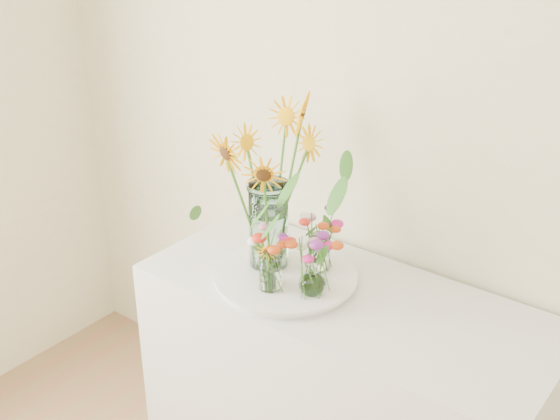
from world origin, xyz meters
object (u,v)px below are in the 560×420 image
Objects in this scene: tray at (286,278)px; mason_jar at (269,224)px; small_vase_a at (270,273)px; small_vase_c at (319,253)px; counter at (340,402)px; small_vase_b at (313,277)px.

mason_jar reaches higher than tray.
small_vase_c is at bearing 75.84° from small_vase_a.
mason_jar is 0.19m from small_vase_a.
small_vase_b is at bearing -123.36° from counter.
small_vase_a reaches higher than tray.
small_vase_c is (-0.07, 0.14, 0.00)m from small_vase_b.
mason_jar is 2.42× the size of small_vase_b.
small_vase_c is (0.07, 0.10, 0.08)m from tray.
tray is 0.17m from small_vase_b.
small_vase_a is at bearing -104.16° from small_vase_c.
mason_jar reaches higher than small_vase_a.
counter is at bearing 56.64° from small_vase_b.
small_vase_b is at bearing -62.73° from small_vase_c.
tray reaches higher than counter.
small_vase_c is (0.16, 0.08, -0.09)m from mason_jar.
tray is (-0.21, -0.05, 0.46)m from counter.
mason_jar is at bearing -153.49° from small_vase_c.
small_vase_b is (0.14, -0.05, 0.08)m from tray.
small_vase_b is 0.99× the size of small_vase_c.
small_vase_c reaches higher than small_vase_a.
mason_jar is 2.47× the size of small_vase_a.
tray is at bearing 98.72° from small_vase_a.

